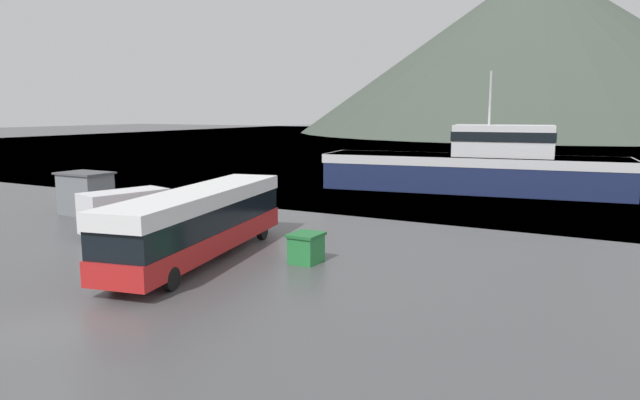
{
  "coord_description": "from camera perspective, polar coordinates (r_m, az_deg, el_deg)",
  "views": [
    {
      "loc": [
        15.28,
        -10.06,
        6.61
      ],
      "look_at": [
        1.32,
        15.69,
        2.0
      ],
      "focal_mm": 32.0,
      "sensor_mm": 36.0,
      "label": 1
    }
  ],
  "objects": [
    {
      "name": "ground_plane",
      "position": [
        19.45,
        -26.98,
        -11.94
      ],
      "size": [
        400.0,
        400.0,
        0.0
      ],
      "primitive_type": "plane",
      "color": "#4C4C4F"
    },
    {
      "name": "water_surface",
      "position": [
        153.03,
        22.83,
        5.78
      ],
      "size": [
        240.0,
        240.0,
        0.0
      ],
      "primitive_type": "plane",
      "color": "#3D5160",
      "rests_on": "ground"
    },
    {
      "name": "hill_backdrop",
      "position": [
        189.36,
        20.82,
        14.02
      ],
      "size": [
        142.65,
        142.65,
        50.42
      ],
      "primitive_type": "cone",
      "color": "#424C42",
      "rests_on": "ground"
    },
    {
      "name": "tour_bus",
      "position": [
        25.97,
        -11.88,
        -1.97
      ],
      "size": [
        5.08,
        12.9,
        3.14
      ],
      "rotation": [
        0.0,
        0.0,
        0.21
      ],
      "color": "red",
      "rests_on": "ground"
    },
    {
      "name": "delivery_van",
      "position": [
        31.95,
        -17.96,
        -1.07
      ],
      "size": [
        3.5,
        6.48,
        2.46
      ],
      "rotation": [
        0.0,
        0.0,
        -0.26
      ],
      "color": "silver",
      "rests_on": "ground"
    },
    {
      "name": "fishing_boat",
      "position": [
        48.65,
        15.37,
        3.34
      ],
      "size": [
        24.78,
        9.03,
        9.72
      ],
      "rotation": [
        0.0,
        0.0,
        1.71
      ],
      "color": "#19234C",
      "rests_on": "water_surface"
    },
    {
      "name": "storage_bin",
      "position": [
        25.03,
        -1.4,
        -4.79
      ],
      "size": [
        1.28,
        1.46,
        1.31
      ],
      "color": "#287F3D",
      "rests_on": "ground"
    },
    {
      "name": "dock_kiosk",
      "position": [
        39.47,
        -22.37,
        0.64
      ],
      "size": [
        3.29,
        2.32,
        2.72
      ],
      "color": "slate",
      "rests_on": "ground"
    }
  ]
}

